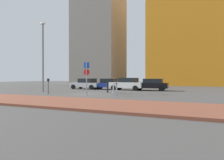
{
  "coord_description": "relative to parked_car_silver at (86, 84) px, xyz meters",
  "views": [
    {
      "loc": [
        9.62,
        -16.68,
        1.59
      ],
      "look_at": [
        1.36,
        2.87,
        1.35
      ],
      "focal_mm": 31.2,
      "sensor_mm": 36.0,
      "label": 1
    }
  ],
  "objects": [
    {
      "name": "parked_car_blue",
      "position": [
        3.28,
        0.28,
        -0.01
      ],
      "size": [
        4.31,
        2.13,
        1.48
      ],
      "color": "#1E389E",
      "rests_on": "ground"
    },
    {
      "name": "parked_car_black",
      "position": [
        9.08,
        0.37,
        0.01
      ],
      "size": [
        4.38,
        2.15,
        1.47
      ],
      "color": "black",
      "rests_on": "ground"
    },
    {
      "name": "traffic_bollard_edge",
      "position": [
        7.82,
        -8.11,
        -0.27
      ],
      "size": [
        0.13,
        0.13,
        1.01
      ],
      "primitive_type": "cylinder",
      "color": "#B7B7BC",
      "rests_on": "ground"
    },
    {
      "name": "parked_car_silver",
      "position": [
        0.0,
        0.0,
        0.0
      ],
      "size": [
        4.55,
        2.21,
        1.49
      ],
      "color": "#B7BABF",
      "rests_on": "ground"
    },
    {
      "name": "traffic_bollard_mid",
      "position": [
        5.42,
        -4.69,
        -0.25
      ],
      "size": [
        0.17,
        0.17,
        1.03
      ],
      "primitive_type": "cylinder",
      "color": "black",
      "rests_on": "ground"
    },
    {
      "name": "traffic_bollard_far",
      "position": [
        6.56,
        -4.98,
        -0.25
      ],
      "size": [
        0.16,
        0.16,
        1.03
      ],
      "primitive_type": "cylinder",
      "color": "black",
      "rests_on": "ground"
    },
    {
      "name": "parked_car_white",
      "position": [
        6.05,
        0.08,
        0.05
      ],
      "size": [
        4.52,
        2.18,
        1.59
      ],
      "color": "white",
      "rests_on": "ground"
    },
    {
      "name": "traffic_bollard_near",
      "position": [
        6.87,
        -6.53,
        -0.22
      ],
      "size": [
        0.13,
        0.13,
        1.09
      ],
      "primitive_type": "cylinder",
      "color": "#B7B7BC",
      "rests_on": "ground"
    },
    {
      "name": "building_under_construction",
      "position": [
        -9.01,
        22.1,
        10.95
      ],
      "size": [
        11.49,
        10.91,
        23.43
      ],
      "primitive_type": "cube",
      "color": "gray",
      "rests_on": "ground"
    },
    {
      "name": "sidewalk_brick",
      "position": [
        4.42,
        -13.84,
        -0.7
      ],
      "size": [
        40.0,
        4.47,
        0.14
      ],
      "primitive_type": "cube",
      "color": "brown",
      "rests_on": "ground"
    },
    {
      "name": "building_colorful_midrise",
      "position": [
        14.31,
        23.84,
        12.37
      ],
      "size": [
        19.03,
        16.53,
        26.28
      ],
      "primitive_type": "cube",
      "color": "orange",
      "rests_on": "ground"
    },
    {
      "name": "ground_plane",
      "position": [
        4.42,
        -7.17,
        -0.77
      ],
      "size": [
        120.0,
        120.0,
        0.0
      ],
      "primitive_type": "plane",
      "color": "#4C4947"
    },
    {
      "name": "parking_sign_post",
      "position": [
        5.02,
        -8.45,
        1.14
      ],
      "size": [
        0.6,
        0.1,
        3.03
      ],
      "color": "gray",
      "rests_on": "ground"
    },
    {
      "name": "street_lamp",
      "position": [
        -1.89,
        -6.45,
        3.84
      ],
      "size": [
        0.7,
        0.36,
        7.95
      ],
      "color": "gray",
      "rests_on": "ground"
    },
    {
      "name": "parking_meter",
      "position": [
        1.04,
        -8.95,
        0.21
      ],
      "size": [
        0.18,
        0.14,
        1.52
      ],
      "color": "#4C4C51",
      "rests_on": "ground"
    }
  ]
}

